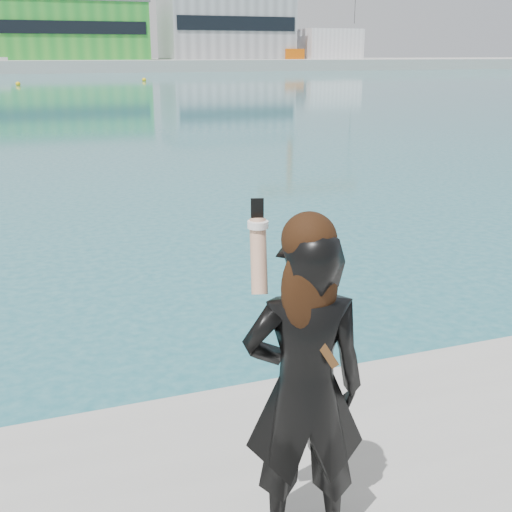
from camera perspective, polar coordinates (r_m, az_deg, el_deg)
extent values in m
cube|color=#9E9E99|center=(133.21, -20.25, 15.62)|extent=(320.00, 40.00, 2.00)
cube|color=green|center=(131.58, -16.87, 18.55)|extent=(30.00, 16.00, 10.00)
cube|color=black|center=(123.52, -16.62, 18.91)|extent=(28.50, 0.20, 2.20)
cube|color=#59595B|center=(131.83, -17.08, 20.82)|extent=(30.60, 16.32, 0.50)
cube|color=gray|center=(137.65, -2.72, 19.58)|extent=(25.00, 15.00, 12.00)
cube|color=black|center=(130.45, -1.65, 19.97)|extent=(23.75, 0.20, 2.64)
cube|color=silver|center=(143.92, 6.39, 18.22)|extent=(12.00, 10.00, 6.00)
cube|color=orange|center=(136.10, 3.17, 17.49)|extent=(4.00, 4.00, 2.00)
cylinder|color=silver|center=(126.40, -9.93, 18.62)|extent=(0.16, 0.16, 8.00)
cube|color=red|center=(126.63, -9.73, 20.17)|extent=(1.20, 0.04, 0.80)
sphere|color=yellow|center=(73.01, -20.39, 14.02)|extent=(0.50, 0.50, 0.50)
sphere|color=yellow|center=(80.51, -9.91, 15.06)|extent=(0.50, 0.50, 0.50)
imported|color=black|center=(3.25, 4.33, -11.88)|extent=(0.70, 0.55, 1.69)
sphere|color=black|center=(2.93, 4.75, 1.47)|extent=(0.26, 0.26, 0.26)
ellipsoid|color=black|center=(2.95, 4.80, -2.80)|extent=(0.28, 0.15, 0.45)
cylinder|color=tan|center=(3.05, 0.24, -0.03)|extent=(0.13, 0.21, 0.37)
cylinder|color=white|center=(3.04, 0.17, 2.82)|extent=(0.10, 0.10, 0.03)
cube|color=black|center=(3.07, 0.11, 4.03)|extent=(0.06, 0.03, 0.12)
cube|color=#4C2D14|center=(3.03, 5.30, -7.07)|extent=(0.23, 0.08, 0.35)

